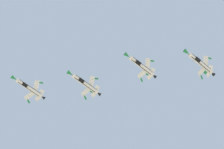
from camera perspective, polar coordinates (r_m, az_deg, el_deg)
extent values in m
cylinder|color=silver|center=(130.78, -14.96, -2.44)|extent=(2.12, 12.05, 1.70)
cube|color=#2D3338|center=(130.33, -14.92, -2.40)|extent=(1.66, 10.12, 1.30)
cone|color=#197A38|center=(130.49, -17.53, -0.65)|extent=(1.65, 2.45, 1.56)
cone|color=black|center=(131.41, -12.54, -4.11)|extent=(1.41, 1.65, 1.36)
ellipsoid|color=#192333|center=(131.24, -15.96, -1.83)|extent=(1.67, 3.25, 1.56)
cube|color=black|center=(129.87, -15.67, -1.83)|extent=(1.45, 2.25, 1.37)
cube|color=silver|center=(131.51, -13.73, -1.94)|extent=(3.66, 3.21, 3.10)
cube|color=#197A38|center=(132.20, -12.85, -1.49)|extent=(1.29, 1.67, 0.56)
cube|color=silver|center=(130.18, -14.95, -3.79)|extent=(3.64, 3.08, 3.10)
cube|color=#197A38|center=(129.80, -15.05, -4.82)|extent=(1.21, 1.68, 0.56)
cube|color=silver|center=(131.62, -12.78, -3.17)|extent=(2.22, 2.23, 1.66)
cube|color=silver|center=(130.84, -13.49, -4.25)|extent=(2.16, 2.17, 1.66)
cube|color=#197A38|center=(132.93, -13.42, -3.75)|extent=(2.06, 2.67, 1.99)
cylinder|color=silver|center=(121.83, -4.97, -1.75)|extent=(2.12, 12.05, 1.70)
cube|color=#2D3338|center=(121.41, -4.88, -1.70)|extent=(1.62, 10.12, 1.34)
cone|color=#197A38|center=(120.59, -7.68, 0.18)|extent=(1.65, 2.45, 1.56)
cone|color=black|center=(123.38, -2.46, -3.52)|extent=(1.41, 1.65, 1.36)
ellipsoid|color=#192333|center=(121.90, -6.07, -1.11)|extent=(1.66, 3.25, 1.55)
cube|color=black|center=(120.69, -5.64, -1.08)|extent=(1.44, 2.25, 1.38)
cube|color=silver|center=(123.17, -3.75, -1.23)|extent=(3.54, 3.14, 3.23)
cube|color=#197A38|center=(124.30, -2.90, -0.76)|extent=(1.28, 1.66, 0.57)
cube|color=silver|center=(121.10, -4.87, -3.18)|extent=(3.52, 3.02, 3.23)
cube|color=#197A38|center=(120.57, -4.91, -4.28)|extent=(1.20, 1.68, 0.57)
cube|color=silver|center=(123.57, -2.75, -2.53)|extent=(2.16, 2.21, 1.73)
cube|color=silver|center=(122.37, -3.38, -3.67)|extent=(2.09, 2.15, 1.73)
cube|color=#197A38|center=(124.50, -3.52, -3.19)|extent=(2.14, 2.67, 1.91)
cylinder|color=silver|center=(122.17, 5.40, 1.53)|extent=(2.12, 12.05, 1.70)
cube|color=#2D3338|center=(121.77, 5.50, 1.57)|extent=(1.70, 10.12, 1.25)
cone|color=#197A38|center=(120.14, 2.83, 3.51)|extent=(1.65, 2.45, 1.56)
cone|color=black|center=(124.43, 7.74, -0.27)|extent=(1.41, 1.65, 1.36)
ellipsoid|color=#192333|center=(121.92, 4.31, 2.20)|extent=(1.66, 3.25, 1.55)
cube|color=black|center=(120.83, 4.81, 2.20)|extent=(1.46, 2.25, 1.35)
cube|color=silver|center=(123.77, 6.54, 2.04)|extent=(3.81, 3.30, 2.90)
cube|color=#197A38|center=(125.06, 7.34, 2.50)|extent=(1.30, 1.67, 0.55)
cube|color=silver|center=(121.57, 5.49, 0.09)|extent=(3.81, 3.16, 2.90)
cube|color=#197A38|center=(121.10, 5.45, -1.01)|extent=(1.22, 1.69, 0.55)
cube|color=silver|center=(124.49, 7.47, 0.73)|extent=(2.31, 2.27, 1.56)
cube|color=silver|center=(123.22, 6.87, -0.41)|extent=(2.24, 2.20, 1.56)
cube|color=#197A38|center=(125.27, 6.64, 0.11)|extent=(1.94, 2.66, 2.10)
cylinder|color=silver|center=(123.23, 15.88, 1.97)|extent=(2.12, 12.05, 1.70)
cube|color=#2D3338|center=(122.90, 16.02, 2.02)|extent=(1.65, 10.12, 1.31)
cone|color=#197A38|center=(120.28, 13.55, 3.97)|extent=(1.65, 2.45, 1.56)
cone|color=black|center=(126.33, 17.96, 0.17)|extent=(1.41, 1.65, 1.36)
ellipsoid|color=#192333|center=(122.56, 14.84, 2.62)|extent=(1.67, 3.25, 1.56)
cube|color=black|center=(121.73, 15.44, 2.66)|extent=(1.45, 2.25, 1.37)
cube|color=silver|center=(125.40, 16.80, 2.44)|extent=(3.63, 3.19, 3.13)
cube|color=#197A38|center=(127.11, 17.42, 2.86)|extent=(1.29, 1.66, 0.57)
cube|color=silver|center=(122.50, 16.08, 0.57)|extent=(3.61, 3.06, 3.13)
cube|color=#197A38|center=(121.89, 16.13, -0.51)|extent=(1.21, 1.68, 0.57)
cube|color=silver|center=(126.39, 17.66, 1.14)|extent=(2.21, 2.23, 1.68)
cube|color=silver|center=(124.72, 17.26, 0.05)|extent=(2.14, 2.17, 1.68)
cube|color=#197A38|center=(126.67, 16.81, 0.49)|extent=(2.08, 2.67, 1.97)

